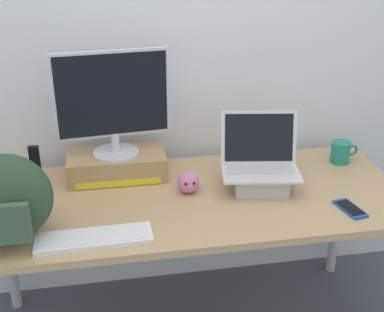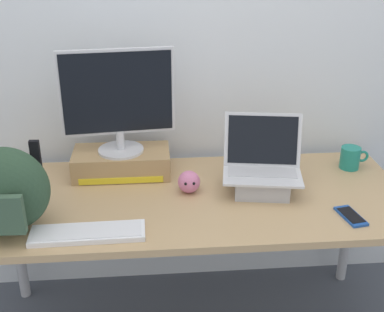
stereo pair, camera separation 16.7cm
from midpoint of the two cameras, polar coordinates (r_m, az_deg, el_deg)
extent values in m
cube|color=silver|center=(2.35, -4.18, 13.66)|extent=(7.00, 0.10, 2.60)
cube|color=tan|center=(2.11, -2.28, -4.87)|extent=(1.79, 0.76, 0.03)
cylinder|color=#B2B2B7|center=(2.62, -21.86, -9.62)|extent=(0.05, 0.05, 0.69)
cylinder|color=#B2B2B7|center=(2.77, 14.42, -6.59)|extent=(0.05, 0.05, 0.69)
cube|color=#A88456|center=(2.27, -10.56, -1.06)|extent=(0.43, 0.22, 0.11)
cube|color=yellow|center=(2.19, -10.47, -3.13)|extent=(0.36, 0.00, 0.03)
cylinder|color=silver|center=(2.25, -10.67, 0.33)|extent=(0.20, 0.20, 0.01)
cylinder|color=silver|center=(2.23, -10.77, 1.50)|extent=(0.04, 0.04, 0.09)
cube|color=silver|center=(2.15, -11.22, 6.80)|extent=(0.48, 0.07, 0.37)
cube|color=black|center=(2.14, -11.19, 6.71)|extent=(0.46, 0.05, 0.35)
cube|color=#ADADB2|center=(2.15, 5.42, -2.76)|extent=(0.25, 0.23, 0.08)
cube|color=silver|center=(2.13, 5.47, -1.73)|extent=(0.35, 0.28, 0.01)
cube|color=#B7B7BC|center=(2.14, 5.43, -1.37)|extent=(0.30, 0.17, 0.00)
cube|color=silver|center=(2.16, 5.36, 2.05)|extent=(0.33, 0.11, 0.22)
cube|color=black|center=(2.16, 5.37, 2.04)|extent=(0.29, 0.10, 0.20)
cube|color=white|center=(1.86, -13.55, -9.09)|extent=(0.41, 0.13, 0.02)
cube|color=silver|center=(1.85, -13.59, -8.80)|extent=(0.39, 0.11, 0.00)
ellipsoid|color=#28422D|center=(1.90, -22.55, -4.39)|extent=(0.32, 0.23, 0.32)
cube|color=#38513D|center=(1.81, -23.28, -7.19)|extent=(0.19, 0.04, 0.14)
cube|color=black|center=(1.98, -19.41, -2.19)|extent=(0.04, 0.02, 0.24)
cylinder|color=#1E7F70|center=(2.45, 14.53, 0.40)|extent=(0.09, 0.09, 0.10)
torus|color=#1E7F70|center=(2.47, 15.78, 0.60)|extent=(0.06, 0.01, 0.06)
cube|color=#19479E|center=(2.07, 15.20, -5.81)|extent=(0.09, 0.16, 0.01)
cube|color=black|center=(2.06, 15.22, -5.67)|extent=(0.08, 0.13, 0.00)
sphere|color=#CC7099|center=(2.11, -2.70, -2.98)|extent=(0.09, 0.09, 0.09)
sphere|color=black|center=(2.07, -3.01, -3.23)|extent=(0.01, 0.01, 0.01)
sphere|color=black|center=(2.07, -2.11, -3.16)|extent=(0.01, 0.01, 0.01)
camera|label=1|loc=(0.08, -92.37, -1.08)|focal=47.31mm
camera|label=2|loc=(0.08, 87.63, 1.08)|focal=47.31mm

